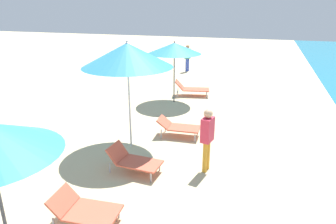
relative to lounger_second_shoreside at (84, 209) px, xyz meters
name	(u,v)px	position (x,y,z in m)	size (l,w,h in m)	color
lounger_second_shoreside	(84,209)	(0.00, 0.00, 0.00)	(1.26, 0.77, 0.59)	#D8593F
umbrella_third	(127,55)	(-0.54, 3.25, 2.32)	(2.41, 2.41, 3.00)	silver
lounger_third_shoreside	(178,126)	(0.54, 4.36, 0.02)	(1.33, 0.69, 0.57)	#D8593F
lounger_third_inland	(133,160)	(0.09, 1.99, 0.00)	(1.30, 0.69, 0.63)	#D8593F
umbrella_farthest	(174,48)	(-0.60, 7.72, 1.92)	(2.17, 2.17, 2.51)	#4C4C51
lounger_farthest_shoreside	(191,88)	(-0.14, 8.83, 0.04)	(1.61, 0.94, 0.69)	#D8593F
person_walking_near	(187,56)	(-1.63, 13.92, 0.66)	(0.36, 0.42, 1.60)	#334CB2
person_walking_far	(207,134)	(1.76, 2.59, 0.65)	(0.29, 0.40, 1.59)	orange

